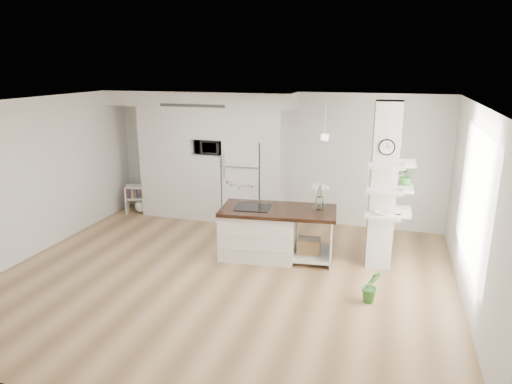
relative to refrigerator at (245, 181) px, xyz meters
The scene contains 14 objects.
floor 2.87m from the refrigerator, 78.93° to the right, with size 7.00×6.00×0.01m, color tan.
room 2.90m from the refrigerator, 78.93° to the right, with size 7.04×6.04×2.72m.
cabinet_wall 1.12m from the refrigerator, behind, with size 4.00×0.71×2.70m.
refrigerator is the anchor object (origin of this frame).
column 3.33m from the refrigerator, 28.14° to the right, with size 0.69×0.90×2.70m.
window 4.70m from the refrigerator, 30.76° to the right, with size 2.40×2.40×0.00m, color white.
pendant_light 3.59m from the refrigerator, 48.71° to the right, with size 0.12×0.12×0.10m, color white.
kitchen_island 1.98m from the refrigerator, 61.53° to the right, with size 2.04×1.14×1.45m.
bookshelf 2.53m from the refrigerator, behind, with size 0.60×0.47×0.62m.
floor_plant_a 4.00m from the refrigerator, 45.39° to the right, with size 0.27×0.22×0.49m, color #398033.
floor_plant_b 2.89m from the refrigerator, 15.57° to the right, with size 0.24×0.24×0.43m, color #398033.
microwave 1.02m from the refrigerator, behind, with size 0.54×0.37×0.30m, color #2D2D2D.
shelf_plant 3.51m from the refrigerator, 23.68° to the right, with size 0.27×0.23×0.30m, color #398033.
decor_bowl 3.34m from the refrigerator, 32.27° to the right, with size 0.22×0.22×0.05m, color white.
Camera 1 is at (2.37, -6.12, 3.24)m, focal length 32.00 mm.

